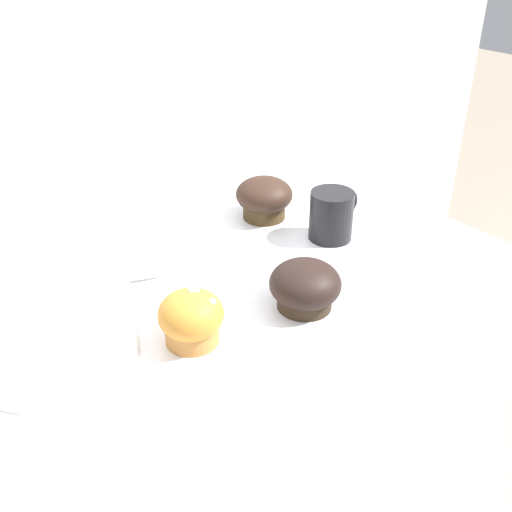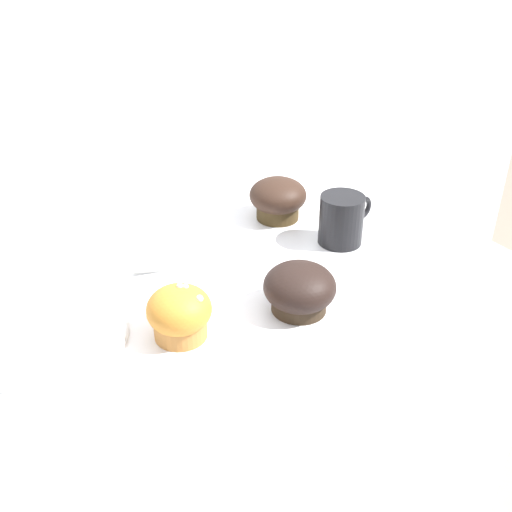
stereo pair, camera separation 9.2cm
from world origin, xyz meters
TOP-DOWN VIEW (x-y plane):
  - wall_back at (0.00, 0.60)m, footprint 3.20×0.10m
  - display_counter at (0.00, 0.00)m, footprint 1.00×0.64m
  - muffin_front_center at (0.09, -0.16)m, footprint 0.11×0.11m
  - muffin_back_left at (-0.08, -0.13)m, footprint 0.09×0.09m
  - muffin_back_right at (0.23, 0.10)m, footprint 0.11×0.11m
  - coffee_cup at (0.27, -0.04)m, footprint 0.12×0.08m
  - serving_plate at (-0.24, -0.04)m, footprint 0.22×0.22m
  - price_card at (-0.06, 0.05)m, footprint 0.06×0.06m

SIDE VIEW (x-z plane):
  - display_counter at x=0.00m, z-range 0.00..0.93m
  - wall_back at x=0.00m, z-range 0.00..1.80m
  - serving_plate at x=-0.24m, z-range 0.93..0.94m
  - price_card at x=-0.06m, z-range 0.93..0.99m
  - muffin_front_center at x=0.09m, z-range 0.93..1.00m
  - muffin_back_left at x=-0.08m, z-range 0.93..1.01m
  - muffin_back_right at x=0.23m, z-range 0.93..1.01m
  - coffee_cup at x=0.27m, z-range 0.93..1.02m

